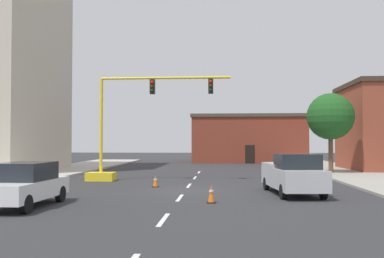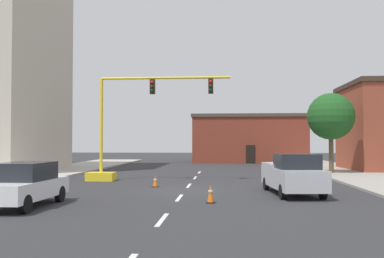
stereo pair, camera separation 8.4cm
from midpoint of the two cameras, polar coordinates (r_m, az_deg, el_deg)
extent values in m
plane|color=#2D2D30|center=(22.70, -0.82, -8.18)|extent=(160.00, 160.00, 0.00)
cube|color=#B2ADA3|center=(33.69, -20.82, -5.85)|extent=(6.00, 56.00, 0.14)
cube|color=#9E998E|center=(32.24, 22.81, -6.01)|extent=(6.00, 56.00, 0.14)
cube|color=silver|center=(14.33, -3.83, -11.94)|extent=(0.16, 2.40, 0.01)
cube|color=silver|center=(19.73, -1.58, -9.14)|extent=(0.16, 2.40, 0.01)
cube|color=silver|center=(25.17, -0.32, -7.54)|extent=(0.16, 2.40, 0.01)
cube|color=silver|center=(30.64, 0.49, -6.50)|extent=(0.16, 2.40, 0.01)
cube|color=silver|center=(36.11, 1.05, -5.78)|extent=(0.16, 2.40, 0.01)
cube|color=brown|center=(55.93, 7.53, -1.50)|extent=(13.90, 9.35, 5.56)
cube|color=#4C4238|center=(56.02, 7.52, 1.56)|extent=(14.20, 9.65, 0.40)
cube|color=black|center=(51.25, 7.85, -3.35)|extent=(1.10, 0.06, 2.20)
cube|color=yellow|center=(28.96, -11.93, -6.20)|extent=(1.80, 1.20, 0.55)
cylinder|color=yellow|center=(28.90, -11.89, 0.48)|extent=(0.20, 0.20, 6.20)
cylinder|color=yellow|center=(28.31, -3.48, 6.80)|extent=(8.52, 0.16, 0.16)
cube|color=black|center=(28.36, -5.20, 5.62)|extent=(0.32, 0.36, 0.95)
sphere|color=red|center=(28.21, -5.26, 6.22)|extent=(0.20, 0.20, 0.20)
sphere|color=#38280A|center=(28.17, -5.26, 5.66)|extent=(0.20, 0.20, 0.20)
sphere|color=black|center=(28.14, -5.26, 5.09)|extent=(0.20, 0.20, 0.20)
cube|color=black|center=(28.00, 2.60, 5.71)|extent=(0.32, 0.36, 0.95)
sphere|color=red|center=(27.85, 2.59, 6.32)|extent=(0.20, 0.20, 0.20)
sphere|color=#38280A|center=(27.81, 2.59, 5.75)|extent=(0.20, 0.20, 0.20)
sphere|color=black|center=(27.77, 2.59, 5.17)|extent=(0.20, 0.20, 0.20)
cylinder|color=brown|center=(35.53, 18.11, -3.19)|extent=(0.36, 0.36, 3.19)
sphere|color=#1E511E|center=(35.57, 18.06, 1.61)|extent=(3.69, 3.69, 3.69)
cube|color=#BCBCC1|center=(21.53, 13.27, -6.30)|extent=(2.52, 5.57, 0.95)
cube|color=#1E2328|center=(20.62, 13.90, -4.20)|extent=(2.01, 1.97, 0.70)
cube|color=#BCBCC1|center=(22.65, 12.50, -4.67)|extent=(2.26, 2.99, 0.16)
cylinder|color=black|center=(20.08, 17.14, -7.96)|extent=(0.29, 0.70, 0.68)
cylinder|color=black|center=(19.59, 12.09, -8.16)|extent=(0.29, 0.70, 0.68)
cylinder|color=black|center=(23.58, 14.27, -7.05)|extent=(0.29, 0.70, 0.68)
cylinder|color=black|center=(23.16, 9.95, -7.18)|extent=(0.29, 0.70, 0.68)
cube|color=white|center=(18.14, -21.33, -7.49)|extent=(1.95, 4.54, 0.70)
cube|color=#1E2328|center=(18.17, -21.16, -5.26)|extent=(1.75, 2.34, 0.70)
cylinder|color=black|center=(19.90, -21.48, -7.98)|extent=(0.24, 0.68, 0.68)
cylinder|color=black|center=(19.22, -17.04, -8.25)|extent=(0.24, 0.68, 0.68)
cylinder|color=black|center=(16.45, -21.18, -9.32)|extent=(0.24, 0.68, 0.68)
cube|color=black|center=(18.12, 2.63, -9.74)|extent=(0.36, 0.36, 0.04)
cone|color=orange|center=(18.07, 2.63, -8.54)|extent=(0.28, 0.28, 0.73)
cylinder|color=white|center=(18.06, 2.63, -8.27)|extent=(0.19, 0.19, 0.08)
cube|color=black|center=(24.51, -4.81, -7.65)|extent=(0.36, 0.36, 0.04)
cone|color=orange|center=(24.48, -4.81, -6.90)|extent=(0.28, 0.28, 0.60)
cylinder|color=white|center=(24.47, -4.81, -6.73)|extent=(0.19, 0.19, 0.08)
camera|label=1|loc=(0.04, -89.91, 0.00)|focal=40.07mm
camera|label=2|loc=(0.04, 90.09, 0.00)|focal=40.07mm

